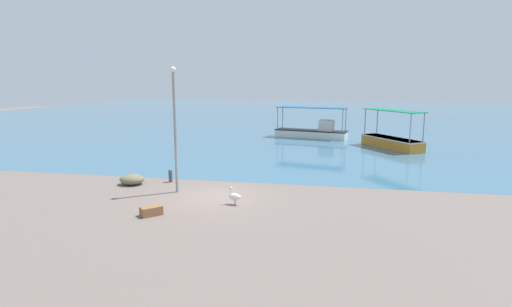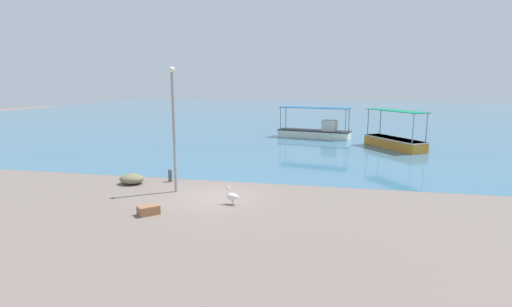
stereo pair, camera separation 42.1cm
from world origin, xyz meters
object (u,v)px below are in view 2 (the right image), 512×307
object	(u,v)px
pelican	(232,196)
cargo_crate	(148,210)
lamp_post	(174,123)
fishing_boat_near_right	(316,131)
mooring_bollard	(170,175)
fishing_boat_far_right	(394,141)
net_pile	(132,179)

from	to	relation	value
pelican	cargo_crate	size ratio (longest dim) A/B	0.96
lamp_post	cargo_crate	bearing A→B (deg)	-85.35
fishing_boat_near_right	lamp_post	bearing A→B (deg)	-105.07
pelican	lamp_post	size ratio (longest dim) A/B	0.13
mooring_bollard	cargo_crate	bearing A→B (deg)	-75.22
pelican	lamp_post	bearing A→B (deg)	156.01
fishing_boat_near_right	fishing_boat_far_right	world-z (taller)	fishing_boat_far_right
fishing_boat_near_right	net_pile	world-z (taller)	fishing_boat_near_right
cargo_crate	mooring_bollard	bearing A→B (deg)	104.78
lamp_post	mooring_bollard	bearing A→B (deg)	121.67
lamp_post	net_pile	world-z (taller)	lamp_post
pelican	net_pile	xyz separation A→B (m)	(-6.18, 2.37, -0.10)
fishing_boat_near_right	fishing_boat_far_right	bearing A→B (deg)	-36.09
fishing_boat_near_right	net_pile	distance (m)	21.52
fishing_boat_far_right	lamp_post	xyz separation A→B (m)	(-12.20, -15.86, 2.80)
pelican	lamp_post	xyz separation A→B (m)	(-3.27, 1.46, 3.02)
pelican	fishing_boat_far_right	bearing A→B (deg)	62.72
fishing_boat_near_right	pelican	xyz separation A→B (m)	(-2.30, -22.15, -0.28)
fishing_boat_near_right	mooring_bollard	size ratio (longest dim) A/B	9.99
fishing_boat_far_right	mooring_bollard	xyz separation A→B (m)	(-13.31, -14.06, -0.22)
pelican	mooring_bollard	world-z (taller)	pelican
fishing_boat_near_right	fishing_boat_far_right	distance (m)	8.20
mooring_bollard	net_pile	size ratio (longest dim) A/B	0.55
pelican	mooring_bollard	bearing A→B (deg)	143.38
fishing_boat_far_right	cargo_crate	bearing A→B (deg)	-121.63
fishing_boat_far_right	pelican	xyz separation A→B (m)	(-8.93, -17.32, -0.23)
fishing_boat_far_right	cargo_crate	size ratio (longest dim) A/B	6.86
mooring_bollard	cargo_crate	distance (m)	5.47
fishing_boat_far_right	mooring_bollard	size ratio (longest dim) A/B	8.05
pelican	net_pile	bearing A→B (deg)	159.00
pelican	cargo_crate	bearing A→B (deg)	-145.79
lamp_post	pelican	bearing A→B (deg)	-23.99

